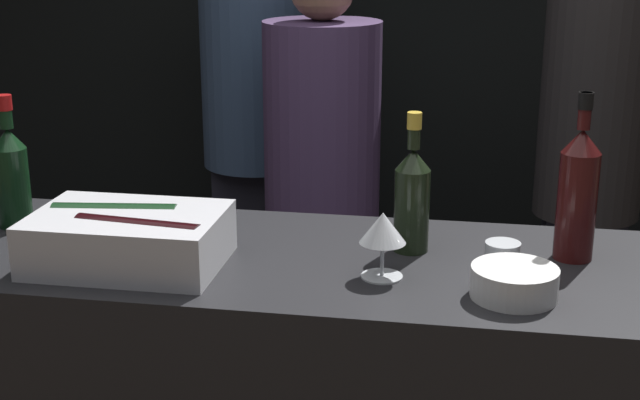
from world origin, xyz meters
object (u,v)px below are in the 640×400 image
at_px(ice_bin_with_bottles, 128,237).
at_px(bowl_white, 514,281).
at_px(person_in_hoodie, 322,177).
at_px(red_wine_bottle_burgundy, 12,173).
at_px(wine_glass, 383,230).
at_px(champagne_bottle, 412,196).
at_px(red_wine_bottle_black_foil, 578,191).
at_px(person_grey_polo, 257,123).
at_px(person_blond_tee, 589,163).
at_px(candle_votive, 503,253).

height_order(ice_bin_with_bottles, bowl_white, ice_bin_with_bottles).
bearing_deg(bowl_white, person_in_hoodie, 115.50).
relative_size(red_wine_bottle_burgundy, person_in_hoodie, 0.19).
relative_size(ice_bin_with_bottles, person_in_hoodie, 0.24).
bearing_deg(wine_glass, champagne_bottle, 74.96).
distance_m(red_wine_bottle_black_foil, person_in_hoodie, 1.25).
bearing_deg(red_wine_bottle_black_foil, champagne_bottle, -178.17).
height_order(red_wine_bottle_black_foil, person_grey_polo, person_grey_polo).
bearing_deg(red_wine_bottle_black_foil, person_in_hoodie, 125.93).
bearing_deg(person_blond_tee, candle_votive, -26.59).
bearing_deg(ice_bin_with_bottles, person_blond_tee, 49.87).
bearing_deg(person_in_hoodie, person_blond_tee, 114.14).
bearing_deg(red_wine_bottle_burgundy, person_in_hoodie, 60.12).
distance_m(bowl_white, wine_glass, 0.28).
bearing_deg(person_blond_tee, person_grey_polo, -117.71).
height_order(wine_glass, red_wine_bottle_black_foil, red_wine_bottle_black_foil).
distance_m(bowl_white, red_wine_bottle_burgundy, 1.18).
bearing_deg(red_wine_bottle_burgundy, bowl_white, -11.44).
relative_size(red_wine_bottle_black_foil, person_grey_polo, 0.21).
bearing_deg(person_blond_tee, champagne_bottle, -36.19).
bearing_deg(ice_bin_with_bottles, candle_votive, 10.32).
distance_m(champagne_bottle, person_grey_polo, 1.62).
xyz_separation_m(ice_bin_with_bottles, red_wine_bottle_burgundy, (-0.36, 0.19, 0.07)).
relative_size(candle_votive, red_wine_bottle_black_foil, 0.21).
xyz_separation_m(person_blond_tee, person_grey_polo, (-1.21, 0.35, 0.01)).
bearing_deg(red_wine_bottle_black_foil, ice_bin_with_bottles, -167.96).
distance_m(champagne_bottle, person_in_hoodie, 1.09).
xyz_separation_m(candle_votive, champagne_bottle, (-0.20, 0.04, 0.10)).
distance_m(wine_glass, champagne_bottle, 0.18).
height_order(candle_votive, person_in_hoodie, person_in_hoodie).
bearing_deg(person_blond_tee, red_wine_bottle_burgundy, -64.31).
distance_m(ice_bin_with_bottles, candle_votive, 0.79).
xyz_separation_m(bowl_white, wine_glass, (-0.26, 0.06, 0.07)).
height_order(candle_votive, person_grey_polo, person_grey_polo).
relative_size(wine_glass, person_grey_polo, 0.08).
height_order(ice_bin_with_bottles, red_wine_bottle_black_foil, red_wine_bottle_black_foil).
height_order(champagne_bottle, red_wine_bottle_black_foil, red_wine_bottle_black_foil).
bearing_deg(red_wine_bottle_black_foil, wine_glass, -155.33).
xyz_separation_m(red_wine_bottle_burgundy, person_in_hoodie, (0.57, 0.99, -0.26)).
height_order(person_in_hoodie, person_blond_tee, person_blond_tee).
relative_size(ice_bin_with_bottles, person_blond_tee, 0.23).
bearing_deg(person_blond_tee, ice_bin_with_bottles, -51.59).
xyz_separation_m(red_wine_bottle_burgundy, person_grey_polo, (0.23, 1.45, -0.18)).
distance_m(ice_bin_with_bottles, champagne_bottle, 0.61).
height_order(red_wine_bottle_burgundy, person_grey_polo, person_grey_polo).
distance_m(bowl_white, person_grey_polo, 1.92).
relative_size(bowl_white, red_wine_bottle_black_foil, 0.47).
bearing_deg(bowl_white, candle_votive, 95.59).
bearing_deg(person_grey_polo, champagne_bottle, -76.59).
height_order(bowl_white, person_grey_polo, person_grey_polo).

